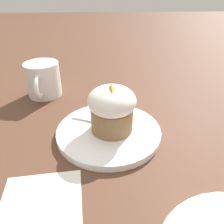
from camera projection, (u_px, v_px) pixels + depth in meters
ground_plane at (109, 134)px, 0.46m from camera, size 4.00×4.00×0.00m
dessert_plate at (109, 132)px, 0.45m from camera, size 0.21×0.21×0.01m
carrot_cake at (112, 109)px, 0.42m from camera, size 0.09×0.09×0.10m
spoon at (107, 123)px, 0.46m from camera, size 0.07×0.11×0.01m
coffee_cup at (43, 80)px, 0.59m from camera, size 0.13×0.09×0.09m
paper_napkin at (40, 211)px, 0.30m from camera, size 0.15×0.13×0.00m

